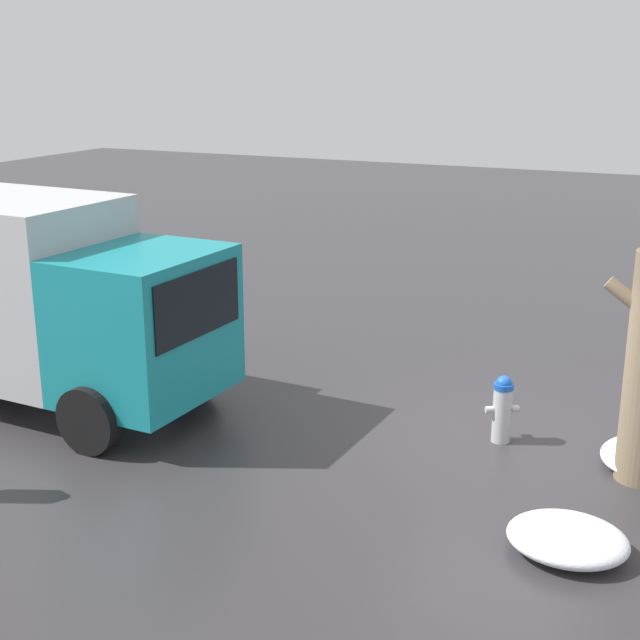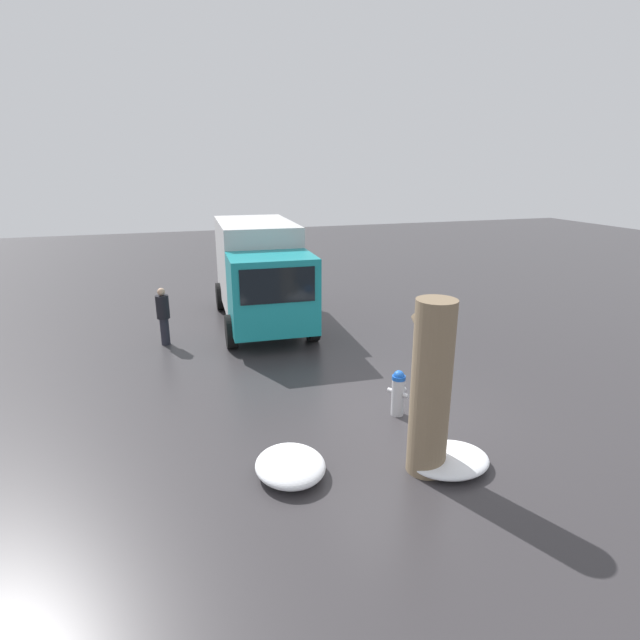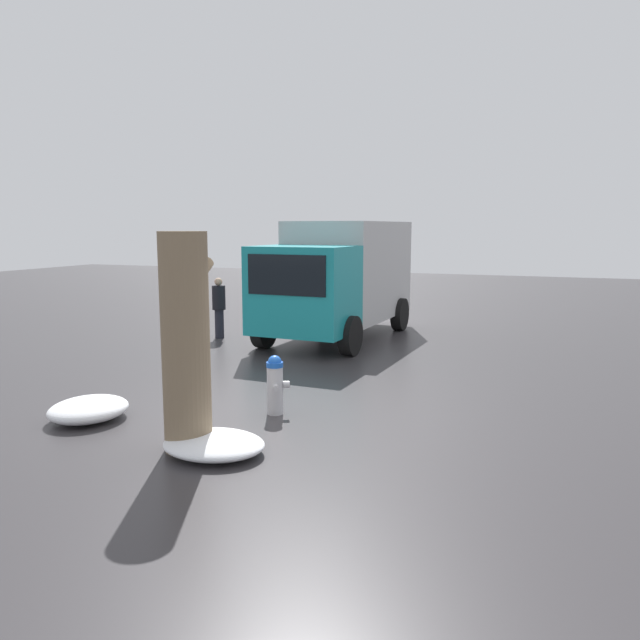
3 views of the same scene
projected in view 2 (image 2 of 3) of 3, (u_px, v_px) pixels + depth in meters
name	position (u px, v px, depth m)	size (l,w,h in m)	color
ground_plane	(397.00, 414.00, 9.72)	(60.00, 60.00, 0.00)	#333033
fire_hydrant	(398.00, 392.00, 9.58)	(0.43, 0.37, 0.92)	#B7B7BC
tree_trunk	(431.00, 388.00, 7.55)	(0.93, 0.61, 2.81)	#7F6B51
delivery_truck	(260.00, 270.00, 14.98)	(5.90, 2.69, 3.00)	teal
pedestrian	(163.00, 314.00, 13.26)	(0.34, 0.34, 1.57)	#23232D
snow_pile_by_hydrant	(290.00, 465.00, 7.79)	(1.24, 1.10, 0.33)	white
snow_pile_curbside	(448.00, 459.00, 8.02)	(1.11, 1.34, 0.25)	white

